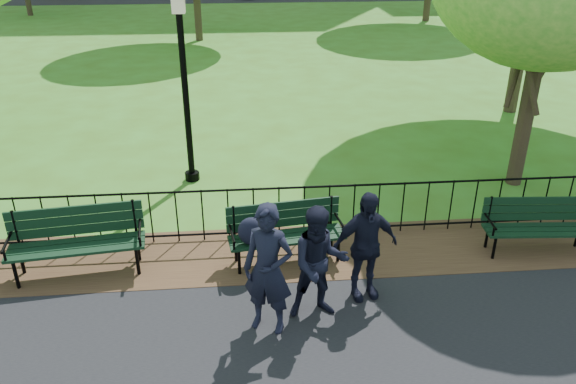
{
  "coord_description": "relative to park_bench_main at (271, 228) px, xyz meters",
  "views": [
    {
      "loc": [
        -1.16,
        -5.83,
        4.63
      ],
      "look_at": [
        -0.5,
        1.5,
        1.05
      ],
      "focal_mm": 35.0,
      "sensor_mm": 36.0,
      "label": 1
    }
  ],
  "objects": [
    {
      "name": "ground",
      "position": [
        0.77,
        -1.25,
        -0.6
      ],
      "size": [
        120.0,
        120.0,
        0.0
      ],
      "primitive_type": "plane",
      "color": "#3D631A"
    },
    {
      "name": "dirt_strip",
      "position": [
        0.77,
        0.25,
        -0.58
      ],
      "size": [
        60.0,
        1.6,
        0.01
      ],
      "primitive_type": "cube",
      "color": "#3A2517",
      "rests_on": "ground"
    },
    {
      "name": "iron_fence",
      "position": [
        0.77,
        0.75,
        -0.1
      ],
      "size": [
        24.06,
        0.06,
        1.0
      ],
      "color": "black",
      "rests_on": "ground"
    },
    {
      "name": "park_bench_main",
      "position": [
        0.0,
        0.0,
        0.0
      ],
      "size": [
        1.76,
        0.76,
        0.97
      ],
      "rotation": [
        0.0,
        0.0,
        0.14
      ],
      "color": "black",
      "rests_on": "ground"
    },
    {
      "name": "park_bench_left_a",
      "position": [
        -2.78,
        0.06,
        0.01
      ],
      "size": [
        1.93,
        0.8,
        1.06
      ],
      "rotation": [
        0.0,
        0.0,
        0.12
      ],
      "color": "black",
      "rests_on": "ground"
    },
    {
      "name": "park_bench_right_a",
      "position": [
        4.05,
        0.02,
        -0.07
      ],
      "size": [
        1.66,
        0.62,
        0.93
      ],
      "rotation": [
        0.0,
        0.0,
        -0.07
      ],
      "color": "black",
      "rests_on": "ground"
    },
    {
      "name": "lamppost",
      "position": [
        -1.38,
        3.14,
        1.36
      ],
      "size": [
        0.32,
        0.32,
        3.59
      ],
      "color": "black",
      "rests_on": "ground"
    },
    {
      "name": "person_left",
      "position": [
        -0.13,
        -1.46,
        0.27
      ],
      "size": [
        0.73,
        0.62,
        1.7
      ],
      "primitive_type": "imported",
      "rotation": [
        0.0,
        0.0,
        -0.4
      ],
      "color": "black",
      "rests_on": "asphalt_path"
    },
    {
      "name": "person_mid",
      "position": [
        0.52,
        -1.25,
        0.18
      ],
      "size": [
        0.76,
        0.42,
        1.54
      ],
      "primitive_type": "imported",
      "rotation": [
        0.0,
        0.0,
        0.05
      ],
      "color": "black",
      "rests_on": "asphalt_path"
    },
    {
      "name": "person_right",
      "position": [
        1.17,
        -0.9,
        0.19
      ],
      "size": [
        0.96,
        0.54,
        1.55
      ],
      "primitive_type": "imported",
      "rotation": [
        0.0,
        0.0,
        0.2
      ],
      "color": "black",
      "rests_on": "asphalt_path"
    }
  ]
}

